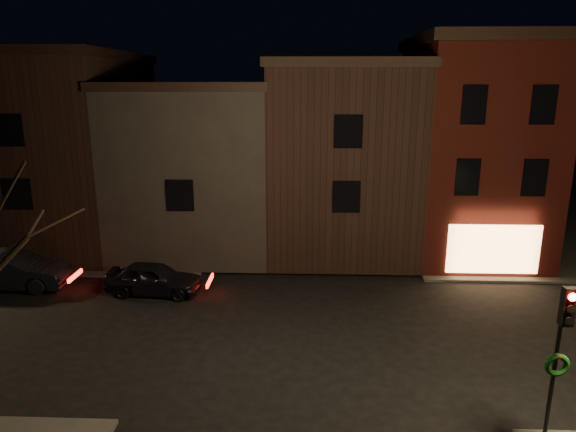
{
  "coord_description": "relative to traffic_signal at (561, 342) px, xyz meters",
  "views": [
    {
      "loc": [
        -0.18,
        -16.26,
        8.53
      ],
      "look_at": [
        -0.97,
        4.05,
        3.2
      ],
      "focal_mm": 32.0,
      "sensor_mm": 36.0,
      "label": 1
    }
  ],
  "objects": [
    {
      "name": "traffic_signal",
      "position": [
        0.0,
        0.0,
        0.0
      ],
      "size": [
        0.58,
        0.38,
        4.05
      ],
      "color": "black",
      "rests_on": "sidewalk_near_right"
    },
    {
      "name": "sidewalk_far_left",
      "position": [
        -25.6,
        25.51,
        -2.75
      ],
      "size": [
        30.0,
        30.0,
        0.12
      ],
      "primitive_type": "cube",
      "color": "#2D2B28",
      "rests_on": "ground"
    },
    {
      "name": "corner_building",
      "position": [
        2.4,
        14.98,
        2.59
      ],
      "size": [
        6.5,
        8.5,
        10.5
      ],
      "color": "#3E0E0B",
      "rests_on": "ground"
    },
    {
      "name": "ground",
      "position": [
        -5.6,
        5.51,
        -2.81
      ],
      "size": [
        120.0,
        120.0,
        0.0
      ],
      "primitive_type": "plane",
      "color": "black",
      "rests_on": "ground"
    },
    {
      "name": "row_building_c",
      "position": [
        -18.6,
        16.01,
        2.28
      ],
      "size": [
        7.3,
        10.3,
        9.9
      ],
      "color": "black",
      "rests_on": "ground"
    },
    {
      "name": "parked_car_a",
      "position": [
        -12.1,
        8.85,
        -2.14
      ],
      "size": [
        4.03,
        1.88,
        1.34
      ],
      "primitive_type": "imported",
      "rotation": [
        0.0,
        0.0,
        1.49
      ],
      "color": "black",
      "rests_on": "ground"
    },
    {
      "name": "row_building_a",
      "position": [
        -4.1,
        16.01,
        2.03
      ],
      "size": [
        7.3,
        10.3,
        9.4
      ],
      "color": "black",
      "rests_on": "ground"
    },
    {
      "name": "parked_car_b",
      "position": [
        -18.3,
        9.17,
        -2.02
      ],
      "size": [
        4.83,
        1.86,
        1.57
      ],
      "primitive_type": "imported",
      "rotation": [
        0.0,
        0.0,
        1.61
      ],
      "color": "black",
      "rests_on": "ground"
    },
    {
      "name": "row_building_b",
      "position": [
        -11.35,
        16.01,
        1.53
      ],
      "size": [
        7.8,
        10.3,
        8.4
      ],
      "color": "black",
      "rests_on": "ground"
    }
  ]
}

